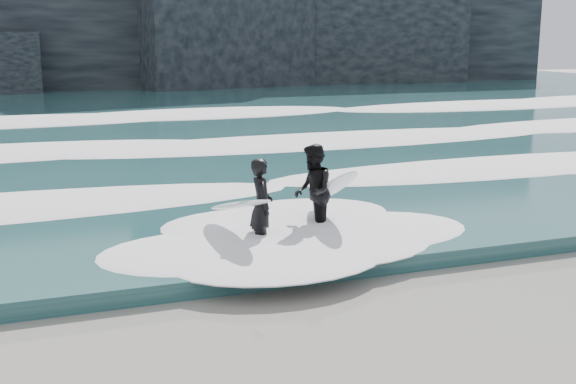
% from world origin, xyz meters
% --- Properties ---
extents(ground, '(120.00, 120.00, 0.00)m').
position_xyz_m(ground, '(0.00, 0.00, 0.00)').
color(ground, '#796650').
rests_on(ground, ground).
extents(sea, '(90.00, 52.00, 0.30)m').
position_xyz_m(sea, '(0.00, 29.00, 0.15)').
color(sea, '#204A4C').
rests_on(sea, ground).
extents(headland, '(70.00, 9.00, 10.00)m').
position_xyz_m(headland, '(0.00, 46.00, 5.00)').
color(headland, black).
rests_on(headland, ground).
extents(foam_near, '(60.00, 3.20, 0.20)m').
position_xyz_m(foam_near, '(0.00, 9.00, 0.40)').
color(foam_near, white).
rests_on(foam_near, sea).
extents(foam_mid, '(60.00, 4.00, 0.24)m').
position_xyz_m(foam_mid, '(0.00, 16.00, 0.42)').
color(foam_mid, white).
rests_on(foam_mid, sea).
extents(foam_far, '(60.00, 4.80, 0.30)m').
position_xyz_m(foam_far, '(0.00, 25.00, 0.45)').
color(foam_far, white).
rests_on(foam_far, sea).
extents(surfer_left, '(1.10, 2.27, 1.69)m').
position_xyz_m(surfer_left, '(-0.50, 5.04, 0.86)').
color(surfer_left, black).
rests_on(surfer_left, ground).
extents(surfer_right, '(1.16, 1.82, 1.82)m').
position_xyz_m(surfer_right, '(0.82, 5.48, 0.92)').
color(surfer_right, black).
rests_on(surfer_right, ground).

